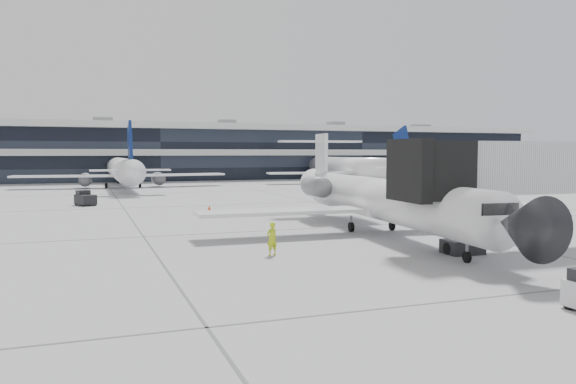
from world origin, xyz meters
name	(u,v)px	position (x,y,z in m)	size (l,w,h in m)	color
ground	(289,230)	(0.00, 0.00, 0.00)	(220.00, 220.00, 0.00)	gray
terminal	(154,155)	(0.00, 82.00, 5.00)	(170.00, 22.00, 10.00)	black
bg_jet_center	(122,187)	(-8.00, 55.00, 0.00)	(32.00, 40.00, 9.60)	white
bg_jet_right	(351,183)	(32.00, 55.00, 0.00)	(32.00, 40.00, 9.60)	white
regional_jet	(379,197)	(5.09, -3.66, 2.42)	(24.57, 30.69, 7.08)	white
jet_bridge	(570,168)	(12.57, -12.29, 4.54)	(19.41, 4.53, 6.24)	#B9BCBE
ramp_worker	(272,239)	(-4.25, -9.00, 0.89)	(0.65, 0.43, 1.78)	#BED916
traffic_cone	(209,208)	(-2.56, 14.98, 0.25)	(0.45, 0.45, 0.53)	#F34E0C
far_tug	(85,199)	(-13.54, 24.36, 0.70)	(2.27, 2.80, 1.55)	black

